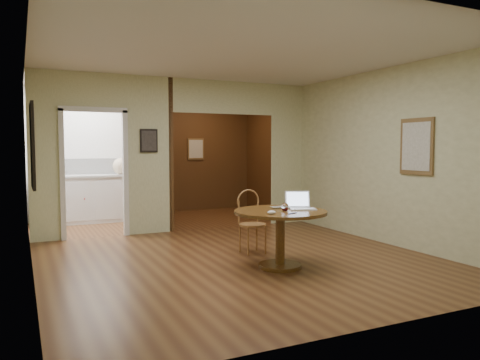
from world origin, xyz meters
name	(u,v)px	position (x,y,z in m)	size (l,w,h in m)	color
floor	(243,261)	(0.00, 0.00, 0.00)	(5.00, 5.00, 0.00)	#4E2A16
room_shell	(148,158)	(-0.47, 3.10, 1.29)	(5.20, 7.50, 5.00)	silver
dining_table	(280,225)	(0.27, -0.48, 0.53)	(1.14, 1.14, 0.71)	brown
chair	(251,218)	(0.32, 0.43, 0.50)	(0.38, 0.38, 0.89)	#925B33
open_laptop	(300,204)	(0.57, -0.47, 0.78)	(0.37, 0.38, 0.22)	white
closed_laptop	(284,208)	(0.40, -0.35, 0.73)	(0.30, 0.19, 0.02)	silver
mouse	(272,212)	(0.02, -0.72, 0.74)	(0.10, 0.06, 0.04)	white
wine_glass	(285,207)	(0.30, -0.55, 0.76)	(0.09, 0.09, 0.10)	white
pen	(292,213)	(0.26, -0.78, 0.72)	(0.01, 0.01, 0.14)	#0B1053
kitchen_cabinet	(91,198)	(-1.35, 4.20, 0.47)	(2.06, 0.60, 0.94)	silver
grocery_bag	(121,166)	(-0.75, 4.20, 1.10)	(0.33, 0.28, 0.33)	beige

